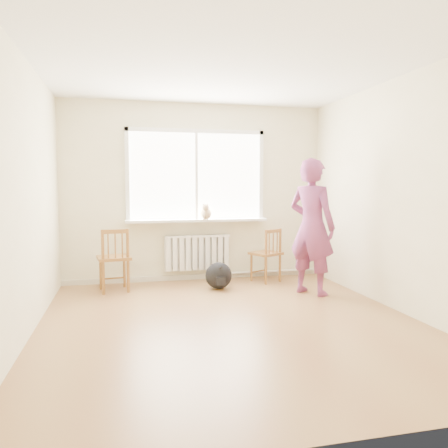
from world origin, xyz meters
TOP-DOWN VIEW (x-y plane):
  - floor at (0.00, 0.00)m, footprint 4.50×4.50m
  - ceiling at (0.00, 0.00)m, footprint 4.50×4.50m
  - back_wall at (0.00, 2.25)m, footprint 4.00×0.01m
  - window at (0.00, 2.22)m, footprint 2.12×0.05m
  - windowsill at (0.00, 2.14)m, footprint 2.15×0.22m
  - radiator at (0.00, 2.16)m, footprint 1.00×0.12m
  - heating_pipe at (1.25, 2.19)m, footprint 1.40×0.04m
  - baseboard at (0.00, 2.23)m, footprint 4.00×0.03m
  - chair_left at (-1.23, 1.71)m, footprint 0.49×0.47m
  - chair_right at (1.02, 1.82)m, footprint 0.53×0.52m
  - person at (1.35, 0.99)m, footprint 0.73×0.79m
  - cat at (0.12, 2.06)m, footprint 0.22×0.37m
  - backpack at (0.20, 1.54)m, footprint 0.42×0.34m

SIDE VIEW (x-z plane):
  - floor at x=0.00m, z-range 0.00..0.00m
  - baseboard at x=0.00m, z-range 0.00..0.08m
  - heating_pipe at x=1.25m, z-range 0.06..0.10m
  - backpack at x=0.20m, z-range 0.00..0.38m
  - chair_right at x=1.02m, z-range 0.00..0.82m
  - radiator at x=0.00m, z-range 0.16..0.71m
  - chair_left at x=-1.23m, z-range 0.00..0.88m
  - person at x=1.35m, z-range 0.00..1.82m
  - windowsill at x=0.00m, z-range 0.91..0.95m
  - cat at x=0.12m, z-range 0.93..1.18m
  - back_wall at x=0.00m, z-range 0.00..2.70m
  - window at x=0.00m, z-range 0.95..2.37m
  - ceiling at x=0.00m, z-range 2.70..2.70m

